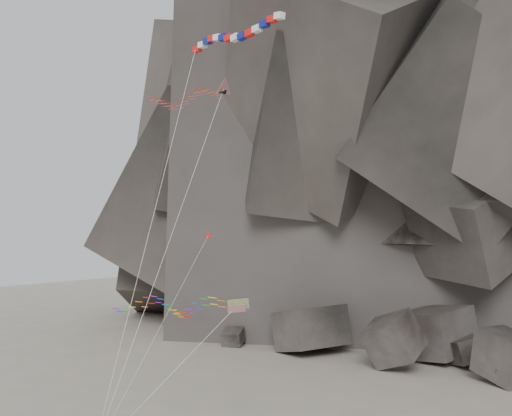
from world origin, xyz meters
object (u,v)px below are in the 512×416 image
Objects in this scene: delta_kite at (181,99)px; banner_kite at (233,37)px; pennant_kite at (184,282)px; parafoil_kite at (166,305)px.

banner_kite is at bearing -6.00° from delta_kite.
banner_kite is at bearing 14.55° from pennant_kite.
pennant_kite is at bearing -32.22° from delta_kite.
pennant_kite is (-3.70, -0.98, -17.71)m from banner_kite.
pennant_kite is at bearing -151.19° from banner_kite.
delta_kite is 16.70m from parafoil_kite.
delta_kite is at bearing 78.66° from parafoil_kite.
pennant_kite is (3.42, -3.58, -14.52)m from delta_kite.
banner_kite is 2.09× the size of pennant_kite.
banner_kite reaches higher than delta_kite.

